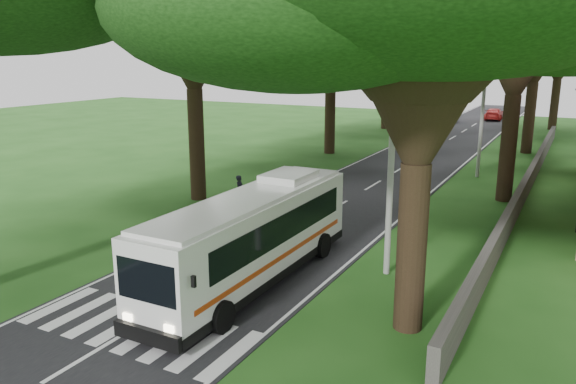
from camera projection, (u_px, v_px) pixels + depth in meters
name	position (u px, v px, depth m)	size (l,w,h in m)	color
ground	(177.00, 303.00, 19.26)	(140.00, 140.00, 0.00)	#1C4814
road	(396.00, 172.00, 40.71)	(8.00, 120.00, 0.04)	black
crosswalk	(136.00, 328.00, 17.54)	(8.00, 3.00, 0.01)	silver
property_wall	(529.00, 179.00, 35.62)	(0.35, 50.00, 1.20)	#383533
pole_near	(391.00, 168.00, 20.91)	(1.60, 0.24, 8.00)	gray
pole_mid	(482.00, 117.00, 38.07)	(1.60, 0.24, 8.00)	gray
pole_far	(517.00, 97.00, 55.23)	(1.60, 0.24, 8.00)	gray
tree_l_midb	(332.00, 11.00, 45.59)	(16.28, 16.28, 15.26)	black
tree_l_far	(389.00, 13.00, 61.28)	(14.01, 14.01, 15.76)	black
tree_r_midb	(541.00, 7.00, 45.58)	(12.51, 12.51, 14.92)	black
tree_r_far	(563.00, 28.00, 60.80)	(14.94, 14.94, 14.35)	black
coach_bus	(254.00, 235.00, 20.67)	(2.72, 11.47, 3.38)	silver
distant_car_a	(421.00, 142.00, 49.42)	(1.70, 4.21, 1.44)	#A9A9AE
distant_car_b	(451.00, 118.00, 69.46)	(1.30, 3.74, 1.23)	#212E4E
distant_car_c	(494.00, 114.00, 72.30)	(2.09, 5.13, 1.49)	maroon
pedestrian	(240.00, 191.00, 31.47)	(0.63, 0.42, 1.73)	black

